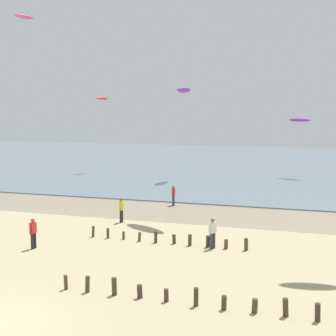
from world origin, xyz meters
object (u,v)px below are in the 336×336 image
object	(u,v)px
person_left_flank	(33,232)
kite_aloft_1	(24,17)
kite_aloft_6	(300,120)
person_by_waterline	(121,209)
kite_aloft_5	(184,90)
person_right_flank	(213,232)
person_mid_beach	(173,194)
kite_aloft_3	(102,98)

from	to	relation	value
person_left_flank	kite_aloft_1	xyz separation A→B (m)	(-8.05, 11.65, 14.35)
kite_aloft_6	kite_aloft_1	bearing A→B (deg)	-104.92
person_by_waterline	kite_aloft_5	bearing A→B (deg)	93.82
person_left_flank	kite_aloft_5	distance (m)	29.90
kite_aloft_1	kite_aloft_5	distance (m)	19.66
person_right_flank	kite_aloft_5	distance (m)	28.42
person_by_waterline	person_mid_beach	bearing A→B (deg)	75.64
person_by_waterline	kite_aloft_5	xyz separation A→B (m)	(-1.42, 21.24, 9.20)
person_right_flank	kite_aloft_6	xyz separation A→B (m)	(3.71, 31.38, 5.88)
kite_aloft_1	person_mid_beach	bearing A→B (deg)	-60.44
kite_aloft_5	kite_aloft_6	distance (m)	14.14
person_left_flank	kite_aloft_3	world-z (taller)	kite_aloft_3
person_right_flank	kite_aloft_3	size ratio (longest dim) A/B	0.81
kite_aloft_3	kite_aloft_5	distance (m)	12.67
person_right_flank	kite_aloft_5	bearing A→B (deg)	108.85
kite_aloft_3	kite_aloft_6	xyz separation A→B (m)	(24.39, 1.90, -2.69)
kite_aloft_3	kite_aloft_6	distance (m)	24.62
person_mid_beach	kite_aloft_3	world-z (taller)	kite_aloft_3
person_mid_beach	kite_aloft_1	xyz separation A→B (m)	(-11.96, -2.28, 14.35)
person_by_waterline	kite_aloft_1	xyz separation A→B (m)	(-10.24, 4.44, 14.35)
person_right_flank	kite_aloft_5	world-z (taller)	kite_aloft_5
kite_aloft_6	kite_aloft_3	bearing A→B (deg)	-147.44
person_right_flank	person_mid_beach	bearing A→B (deg)	116.90
person_right_flank	kite_aloft_3	world-z (taller)	kite_aloft_3
kite_aloft_5	person_mid_beach	bearing A→B (deg)	-162.23
person_by_waterline	kite_aloft_1	distance (m)	18.18
person_mid_beach	kite_aloft_6	size ratio (longest dim) A/B	0.60
kite_aloft_5	kite_aloft_6	bearing A→B (deg)	-58.86
kite_aloft_6	person_right_flank	bearing A→B (deg)	-68.62
person_mid_beach	person_left_flank	size ratio (longest dim) A/B	1.00
person_mid_beach	kite_aloft_6	xyz separation A→B (m)	(9.26, 20.45, 5.88)
person_left_flank	person_by_waterline	bearing A→B (deg)	73.06
person_by_waterline	person_right_flank	distance (m)	8.40
person_by_waterline	person_left_flank	size ratio (longest dim) A/B	1.00
person_right_flank	kite_aloft_1	size ratio (longest dim) A/B	0.95
person_by_waterline	kite_aloft_3	world-z (taller)	kite_aloft_3
person_right_flank	kite_aloft_6	distance (m)	32.14
person_right_flank	kite_aloft_3	xyz separation A→B (m)	(-20.69, 29.49, 8.57)
person_left_flank	kite_aloft_3	size ratio (longest dim) A/B	0.81
person_mid_beach	kite_aloft_3	distance (m)	25.43
person_by_waterline	kite_aloft_1	bearing A→B (deg)	156.54
person_by_waterline	kite_aloft_3	xyz separation A→B (m)	(-13.41, 25.28, 8.57)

